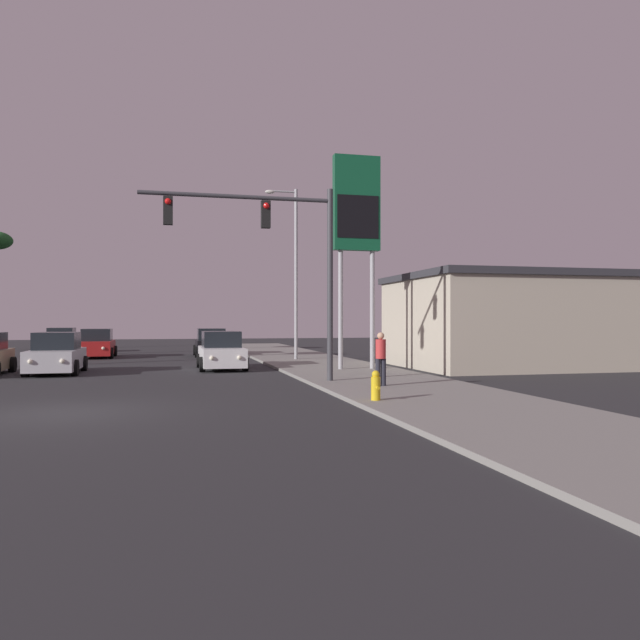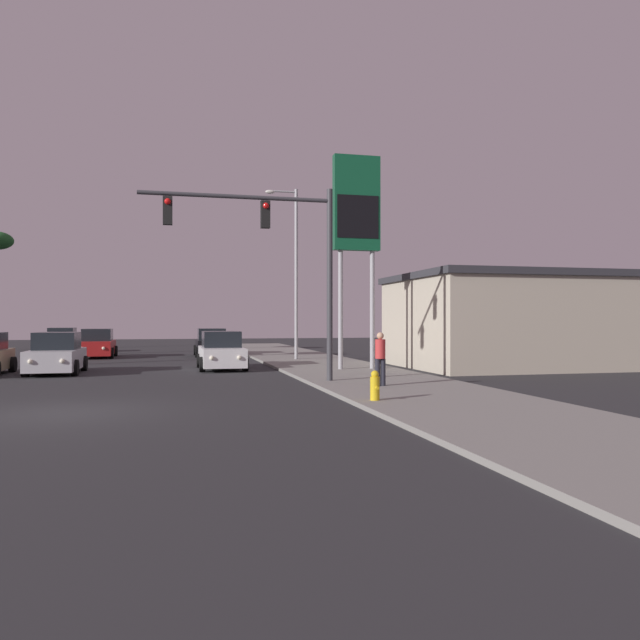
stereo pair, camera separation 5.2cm
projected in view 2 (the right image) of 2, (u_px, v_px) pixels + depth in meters
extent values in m
plane|color=#28282B|center=(60.00, 413.00, 14.44)|extent=(120.00, 120.00, 0.00)
cube|color=gray|center=(340.00, 370.00, 26.39)|extent=(5.00, 60.00, 0.12)
cube|color=#B2A893|center=(512.00, 324.00, 29.09)|extent=(10.00, 8.00, 4.00)
cube|color=#2D2D33|center=(512.00, 278.00, 29.10)|extent=(10.30, 8.30, 0.30)
cube|color=maroon|center=(97.00, 348.00, 36.31)|extent=(1.85, 4.22, 0.80)
cube|color=black|center=(98.00, 335.00, 36.45)|extent=(1.63, 2.02, 0.70)
cylinder|color=black|center=(78.00, 353.00, 34.83)|extent=(0.24, 0.64, 0.64)
cylinder|color=black|center=(111.00, 353.00, 35.25)|extent=(0.24, 0.64, 0.64)
cylinder|color=black|center=(84.00, 351.00, 37.36)|extent=(0.24, 0.64, 0.64)
cylinder|color=black|center=(115.00, 351.00, 37.78)|extent=(0.24, 0.64, 0.64)
sphere|color=#F2EACC|center=(82.00, 348.00, 34.11)|extent=(0.18, 0.18, 0.18)
sphere|color=#F2EACC|center=(103.00, 348.00, 34.38)|extent=(0.18, 0.18, 0.18)
cube|color=black|center=(212.00, 347.00, 37.90)|extent=(1.81, 4.20, 0.80)
cube|color=black|center=(211.00, 334.00, 38.04)|extent=(1.60, 2.00, 0.70)
cylinder|color=black|center=(197.00, 352.00, 36.42)|extent=(0.24, 0.64, 0.64)
cylinder|color=black|center=(228.00, 352.00, 36.84)|extent=(0.24, 0.64, 0.64)
cylinder|color=black|center=(196.00, 350.00, 38.95)|extent=(0.24, 0.64, 0.64)
cylinder|color=black|center=(225.00, 350.00, 39.37)|extent=(0.24, 0.64, 0.64)
sphere|color=#F2EACC|center=(204.00, 347.00, 35.70)|extent=(0.18, 0.18, 0.18)
sphere|color=#F2EACC|center=(224.00, 347.00, 35.96)|extent=(0.18, 0.18, 0.18)
cube|color=#B7B7BC|center=(56.00, 359.00, 25.32)|extent=(1.81, 4.21, 0.80)
cube|color=black|center=(57.00, 341.00, 25.47)|extent=(1.61, 2.00, 0.70)
cylinder|color=black|center=(25.00, 369.00, 23.84)|extent=(0.24, 0.64, 0.64)
cylinder|color=black|center=(75.00, 368.00, 24.26)|extent=(0.24, 0.64, 0.64)
cylinder|color=black|center=(39.00, 364.00, 26.38)|extent=(0.24, 0.64, 0.64)
cylinder|color=black|center=(84.00, 363.00, 26.80)|extent=(0.24, 0.64, 0.64)
sphere|color=#F2EACC|center=(30.00, 362.00, 23.13)|extent=(0.18, 0.18, 0.18)
sphere|color=#F2EACC|center=(62.00, 361.00, 23.39)|extent=(0.18, 0.18, 0.18)
cube|color=silver|center=(221.00, 356.00, 27.57)|extent=(1.84, 4.22, 0.80)
cube|color=black|center=(221.00, 339.00, 27.71)|extent=(1.62, 2.01, 0.70)
cylinder|color=black|center=(202.00, 364.00, 26.09)|extent=(0.24, 0.64, 0.64)
cylinder|color=black|center=(245.00, 364.00, 26.51)|extent=(0.24, 0.64, 0.64)
cylinder|color=black|center=(199.00, 361.00, 28.62)|extent=(0.24, 0.64, 0.64)
cylinder|color=black|center=(239.00, 360.00, 29.04)|extent=(0.24, 0.64, 0.64)
sphere|color=#F2EACC|center=(212.00, 358.00, 25.38)|extent=(0.18, 0.18, 0.18)
sphere|color=#F2EACC|center=(239.00, 358.00, 25.64)|extent=(0.18, 0.18, 0.18)
cylinder|color=black|center=(13.00, 364.00, 26.08)|extent=(0.24, 0.64, 0.64)
cube|color=slate|center=(62.00, 344.00, 41.97)|extent=(1.88, 4.23, 0.80)
cube|color=black|center=(62.00, 333.00, 42.12)|extent=(1.64, 2.03, 0.70)
cylinder|color=black|center=(44.00, 349.00, 40.49)|extent=(0.24, 0.64, 0.64)
cylinder|color=black|center=(73.00, 349.00, 40.91)|extent=(0.24, 0.64, 0.64)
cylinder|color=black|center=(51.00, 347.00, 43.03)|extent=(0.24, 0.64, 0.64)
cylinder|color=black|center=(79.00, 347.00, 43.45)|extent=(0.24, 0.64, 0.64)
sphere|color=#F2EACC|center=(47.00, 345.00, 39.78)|extent=(0.18, 0.18, 0.18)
sphere|color=#F2EACC|center=(66.00, 344.00, 40.04)|extent=(0.18, 0.18, 0.18)
cylinder|color=#38383D|center=(330.00, 285.00, 21.14)|extent=(0.20, 0.20, 6.50)
cylinder|color=#38383D|center=(237.00, 197.00, 20.41)|extent=(6.29, 0.14, 0.14)
cube|color=black|center=(265.00, 215.00, 20.63)|extent=(0.30, 0.24, 0.90)
sphere|color=red|center=(266.00, 206.00, 20.50)|extent=(0.20, 0.20, 0.20)
cube|color=black|center=(168.00, 211.00, 19.90)|extent=(0.30, 0.24, 0.90)
sphere|color=red|center=(168.00, 201.00, 19.76)|extent=(0.20, 0.20, 0.20)
cylinder|color=#99999E|center=(296.00, 274.00, 33.00)|extent=(0.18, 0.18, 9.00)
cylinder|color=#99999E|center=(283.00, 192.00, 32.84)|extent=(1.40, 0.10, 0.10)
ellipsoid|color=silver|center=(270.00, 192.00, 32.68)|extent=(0.50, 0.24, 0.20)
cylinder|color=#99999E|center=(341.00, 310.00, 26.14)|extent=(0.20, 0.20, 5.00)
cylinder|color=#99999E|center=(372.00, 310.00, 26.46)|extent=(0.20, 0.20, 5.00)
cube|color=#0F4C2D|center=(356.00, 203.00, 26.30)|extent=(2.00, 0.40, 4.00)
cube|color=black|center=(358.00, 217.00, 26.10)|extent=(1.80, 0.03, 1.80)
cylinder|color=gold|center=(375.00, 388.00, 15.89)|extent=(0.24, 0.24, 0.60)
sphere|color=gold|center=(375.00, 374.00, 15.90)|extent=(0.20, 0.20, 0.20)
cylinder|color=gold|center=(377.00, 388.00, 15.73)|extent=(0.08, 0.10, 0.08)
cylinder|color=#23232D|center=(378.00, 372.00, 19.39)|extent=(0.16, 0.16, 0.85)
cylinder|color=#23232D|center=(383.00, 372.00, 19.43)|extent=(0.16, 0.16, 0.85)
cylinder|color=#BF3333|center=(380.00, 349.00, 19.41)|extent=(0.32, 0.32, 0.60)
sphere|color=tan|center=(380.00, 336.00, 19.41)|extent=(0.22, 0.22, 0.22)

